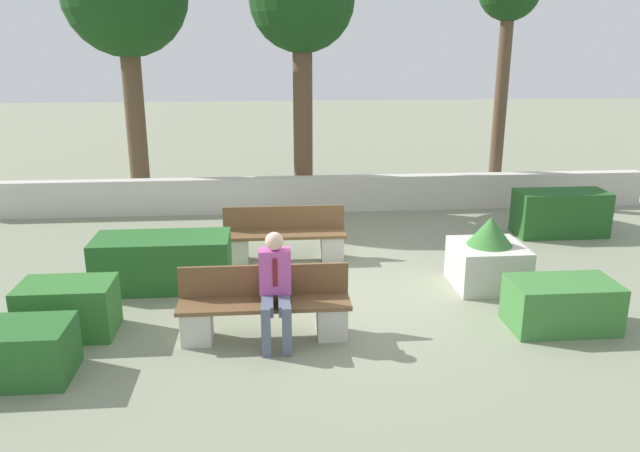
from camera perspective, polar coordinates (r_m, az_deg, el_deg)
The scene contains 13 objects.
ground_plane at distance 9.02m, azimuth 2.52°, elevation -6.34°, with size 60.00×60.00×0.00m, color gray.
perimeter_wall at distance 13.32m, azimuth 0.02°, elevation 2.97°, with size 14.18×0.30×0.74m.
bench_front at distance 7.71m, azimuth -5.09°, elevation -7.72°, with size 2.10×0.48×0.87m.
bench_left_side at distance 10.35m, azimuth -3.26°, elevation -1.26°, with size 2.03×0.48×0.87m.
person_seated_man at distance 7.42m, azimuth -4.11°, elevation -5.27°, with size 0.38×0.64×1.36m.
hedge_block_near_left at distance 7.63m, azimuth -27.24°, elevation -10.27°, with size 1.50×0.74×0.61m.
hedge_block_near_right at distance 8.37m, azimuth -22.04°, elevation -7.02°, with size 1.13×0.70×0.67m.
hedge_block_mid_left at distance 8.52m, azimuth 21.21°, elevation -6.71°, with size 1.32×0.76×0.62m.
hedge_block_mid_right at distance 9.47m, azimuth -14.17°, elevation -3.21°, with size 1.96×0.87×0.77m.
hedge_block_far_right at distance 12.49m, azimuth 21.12°, elevation 1.11°, with size 1.66×0.72×0.84m.
planter_corner_left at distance 9.53m, azimuth 15.12°, elevation -2.83°, with size 1.01×1.01×1.06m.
tree_center_left at distance 13.50m, azimuth -1.65°, elevation 19.50°, with size 2.18×2.18×5.43m.
tree_center_right at distance 14.25m, azimuth 16.86°, elevation 18.80°, with size 1.30×1.30×5.19m.
Camera 1 is at (-1.09, -8.24, 3.52)m, focal length 35.00 mm.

